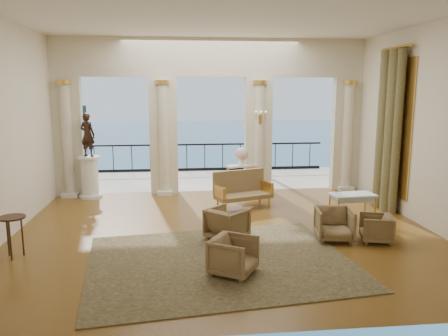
{
  "coord_description": "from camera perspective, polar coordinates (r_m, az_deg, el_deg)",
  "views": [
    {
      "loc": [
        -0.93,
        -8.99,
        3.05
      ],
      "look_at": [
        0.04,
        0.6,
        1.31
      ],
      "focal_mm": 35.0,
      "sensor_mm": 36.0,
      "label": 1
    }
  ],
  "objects": [
    {
      "name": "headland",
      "position": [
        84.38,
        -26.06,
        5.08
      ],
      "size": [
        22.0,
        18.0,
        6.0
      ],
      "primitive_type": "cube",
      "color": "black",
      "rests_on": "sea"
    },
    {
      "name": "balustrade",
      "position": [
        16.62,
        -2.53,
        1.08
      ],
      "size": [
        9.0,
        0.06,
        1.03
      ],
      "color": "black",
      "rests_on": "terrace"
    },
    {
      "name": "arcade",
      "position": [
        12.85,
        -1.67,
        8.14
      ],
      "size": [
        9.0,
        0.56,
        4.5
      ],
      "color": "beige",
      "rests_on": "ground"
    },
    {
      "name": "rug",
      "position": [
        8.0,
        -0.48,
        -12.11
      ],
      "size": [
        5.02,
        4.13,
        0.02
      ],
      "primitive_type": "cube",
      "rotation": [
        0.0,
        0.0,
        0.12
      ],
      "color": "#282E18",
      "rests_on": "ground"
    },
    {
      "name": "terrace",
      "position": [
        15.14,
        -2.16,
        -1.6
      ],
      "size": [
        10.0,
        3.6,
        0.1
      ],
      "primitive_type": "cube",
      "color": "#ABA58F",
      "rests_on": "ground"
    },
    {
      "name": "sea",
      "position": [
        69.58,
        -5.01,
        2.71
      ],
      "size": [
        160.0,
        160.0,
        0.0
      ],
      "primitive_type": "plane",
      "color": "#225A7F",
      "rests_on": "ground"
    },
    {
      "name": "armchair_d",
      "position": [
        9.01,
        0.41,
        -7.09
      ],
      "size": [
        0.97,
        0.97,
        0.73
      ],
      "primitive_type": "imported",
      "rotation": [
        0.0,
        0.0,
        2.35
      ],
      "color": "#4F4223",
      "rests_on": "ground"
    },
    {
      "name": "window_frame",
      "position": [
        11.84,
        21.45,
        4.92
      ],
      "size": [
        0.04,
        1.6,
        3.4
      ],
      "primitive_type": "cube",
      "color": "gold",
      "rests_on": "room_walls"
    },
    {
      "name": "game_table",
      "position": [
        10.47,
        16.45,
        -3.65
      ],
      "size": [
        1.05,
        0.64,
        0.69
      ],
      "rotation": [
        0.0,
        0.0,
        0.1
      ],
      "color": "#9AB0C1",
      "rests_on": "ground"
    },
    {
      "name": "statue",
      "position": [
        12.81,
        -17.4,
        4.16
      ],
      "size": [
        0.52,
        0.45,
        1.21
      ],
      "primitive_type": "imported",
      "rotation": [
        0.0,
        0.0,
        2.71
      ],
      "color": "black",
      "rests_on": "pedestal"
    },
    {
      "name": "console_table",
      "position": [
        12.88,
        2.28,
        -0.24
      ],
      "size": [
        0.97,
        0.63,
        0.86
      ],
      "rotation": [
        0.0,
        0.0,
        0.33
      ],
      "color": "silver",
      "rests_on": "ground"
    },
    {
      "name": "wall_sconce",
      "position": [
        12.74,
        4.78,
        6.49
      ],
      "size": [
        0.3,
        0.11,
        0.33
      ],
      "color": "gold",
      "rests_on": "arcade"
    },
    {
      "name": "side_table",
      "position": [
        8.88,
        -25.94,
        -6.41
      ],
      "size": [
        0.48,
        0.48,
        0.77
      ],
      "color": "black",
      "rests_on": "ground"
    },
    {
      "name": "room_walls",
      "position": [
        7.93,
        0.96,
        8.99
      ],
      "size": [
        9.0,
        9.0,
        9.0
      ],
      "color": "#F1E6CA",
      "rests_on": "ground"
    },
    {
      "name": "armchair_c",
      "position": [
        9.42,
        19.27,
        -7.28
      ],
      "size": [
        0.69,
        0.72,
        0.62
      ],
      "primitive_type": "imported",
      "rotation": [
        0.0,
        0.0,
        -1.83
      ],
      "color": "#4F4223",
      "rests_on": "ground"
    },
    {
      "name": "armchair_b",
      "position": [
        9.26,
        14.21,
        -6.92
      ],
      "size": [
        0.8,
        0.76,
        0.74
      ],
      "primitive_type": "imported",
      "rotation": [
        0.0,
        0.0,
        -0.13
      ],
      "color": "#4F4223",
      "rests_on": "ground"
    },
    {
      "name": "urn",
      "position": [
        12.8,
        2.29,
        1.71
      ],
      "size": [
        0.39,
        0.39,
        0.52
      ],
      "color": "white",
      "rests_on": "console_table"
    },
    {
      "name": "floor",
      "position": [
        9.54,
        0.11,
        -8.42
      ],
      "size": [
        9.0,
        9.0,
        0.0
      ],
      "primitive_type": "plane",
      "color": "#51320F",
      "rests_on": "ground"
    },
    {
      "name": "settee",
      "position": [
        11.38,
        2.33,
        -2.83
      ],
      "size": [
        1.59,
        1.08,
        0.97
      ],
      "rotation": [
        0.0,
        0.0,
        0.34
      ],
      "color": "#4F4223",
      "rests_on": "ground"
    },
    {
      "name": "palm_tree",
      "position": [
        15.89,
        4.98,
        13.94
      ],
      "size": [
        2.0,
        2.0,
        4.5
      ],
      "color": "#4C3823",
      "rests_on": "terrace"
    },
    {
      "name": "pedestal",
      "position": [
        12.99,
        -17.11,
        -1.22
      ],
      "size": [
        0.65,
        0.65,
        1.19
      ],
      "color": "silver",
      "rests_on": "ground"
    },
    {
      "name": "curtain",
      "position": [
        11.76,
        20.62,
        4.55
      ],
      "size": [
        0.33,
        1.4,
        4.09
      ],
      "color": "brown",
      "rests_on": "ground"
    },
    {
      "name": "armchair_a",
      "position": [
        7.39,
        1.24,
        -11.18
      ],
      "size": [
        0.9,
        0.91,
        0.7
      ],
      "primitive_type": "imported",
      "rotation": [
        0.0,
        0.0,
        1.03
      ],
      "color": "#4F4223",
      "rests_on": "ground"
    }
  ]
}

